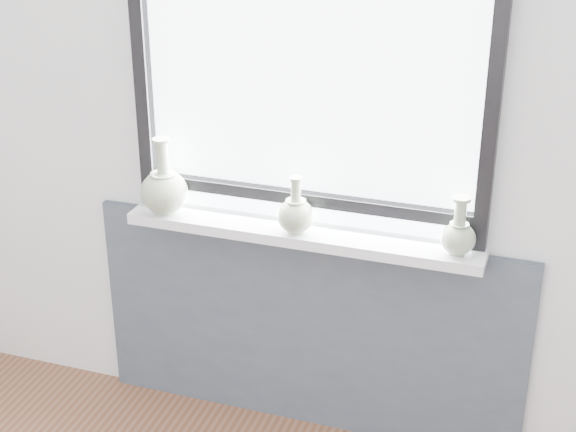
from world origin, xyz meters
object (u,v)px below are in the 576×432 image
(windowsill, at_px, (302,234))
(vase_c, at_px, (458,235))
(vase_b, at_px, (296,214))
(vase_a, at_px, (164,190))

(windowsill, xyz_separation_m, vase_c, (0.56, -0.02, 0.09))
(windowsill, xyz_separation_m, vase_b, (-0.01, -0.03, 0.09))
(windowsill, bearing_deg, vase_b, -116.56)
(vase_a, distance_m, vase_c, 1.09)
(windowsill, distance_m, vase_b, 0.10)
(vase_c, bearing_deg, vase_b, -178.83)
(windowsill, distance_m, vase_a, 0.54)
(vase_b, distance_m, vase_c, 0.58)
(vase_c, bearing_deg, windowsill, 178.16)
(vase_a, relative_size, vase_c, 1.41)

